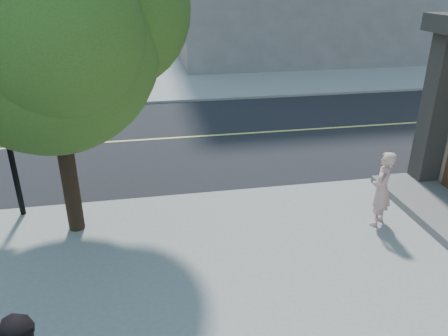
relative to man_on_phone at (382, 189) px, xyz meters
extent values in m
plane|color=black|center=(-7.50, 2.19, -0.98)|extent=(140.00, 140.00, 0.00)
cube|color=black|center=(-7.50, 6.69, -0.97)|extent=(140.00, 9.00, 0.01)
cube|color=gray|center=(6.00, 23.69, -0.92)|extent=(29.00, 25.00, 0.12)
cube|color=slate|center=(1.70, -0.01, -0.77)|extent=(1.60, 4.00, 0.18)
cube|color=#35302B|center=(2.20, 1.69, 1.24)|extent=(0.55, 0.55, 4.20)
imported|color=#D6A399|center=(0.00, 0.00, 0.00)|extent=(0.74, 0.73, 1.72)
cylinder|color=black|center=(-6.59, 1.03, 0.83)|extent=(0.34, 0.34, 3.39)
sphere|color=#3D641F|center=(-6.59, 1.03, 3.09)|extent=(4.14, 4.14, 4.14)
sphere|color=#3D641F|center=(-5.46, 1.59, 3.66)|extent=(3.20, 3.20, 3.20)
sphere|color=#3D641F|center=(-6.21, -0.01, 3.37)|extent=(2.82, 2.82, 2.82)
cylinder|color=black|center=(-7.90, 1.89, 1.29)|extent=(0.12, 0.12, 4.30)
cube|color=white|center=(-7.85, 1.87, 1.80)|extent=(0.56, 0.04, 0.20)
cube|color=navy|center=(-7.85, 1.87, 1.29)|extent=(0.46, 0.04, 0.56)
camera|label=1|loc=(-4.92, -7.73, 4.30)|focal=35.23mm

